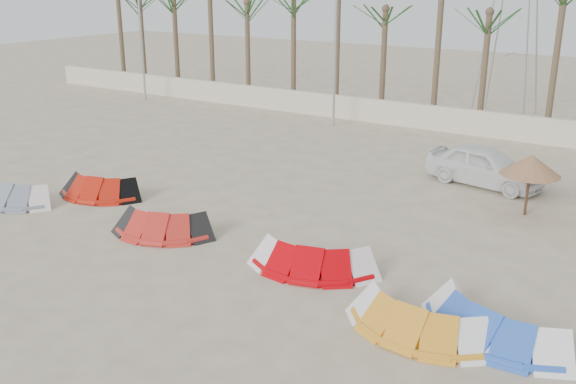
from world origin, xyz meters
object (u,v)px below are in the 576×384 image
Objects in this scene: kite_grey at (18,191)px; kite_red_right at (318,254)px; car at (485,166)px; kite_red_mid at (169,221)px; kite_orange at (422,313)px; kite_blue at (497,316)px; kite_red_left at (105,185)px; parasol_left at (531,165)px.

kite_grey and kite_red_right have the same top height.
kite_red_mid is at bearing 156.16° from car.
kite_orange is 0.89× the size of kite_blue.
kite_red_mid is at bearing -176.24° from kite_red_right.
kite_blue is at bearing 28.04° from kite_orange.
kite_red_left is 13.70m from kite_orange.
kite_red_right is 1.79× the size of parasol_left.
kite_red_left is 0.87× the size of kite_blue.
kite_red_mid is at bearing -18.15° from kite_red_left.
kite_orange is 11.71m from car.
kite_grey is at bearing 178.07° from kite_orange.
kite_red_left is at bearing 173.41° from kite_red_right.
kite_grey is 11.88m from kite_red_right.
parasol_left reaches higher than kite_red_mid.
kite_grey is 3.02m from kite_red_left.
kite_red_right is at bearing 5.14° from kite_grey.
kite_grey is 0.74× the size of car.
parasol_left is (3.87, 7.46, 1.36)m from kite_red_right.
kite_blue is 8.46m from parasol_left.
kite_red_left is (2.07, 2.19, 0.00)m from kite_grey.
parasol_left is at bearing 62.56° from kite_red_right.
car is at bearing 37.57° from kite_red_left.
car is (-1.95, 11.54, 0.36)m from kite_orange.
parasol_left reaches higher than kite_blue.
kite_red_left is at bearing 168.56° from kite_orange.
kite_blue is at bearing -151.95° from car.
car is (-2.17, 2.50, -1.00)m from parasol_left.
kite_red_right and kite_blue have the same top height.
parasol_left is 3.45m from car.
kite_red_left is 1.63× the size of parasol_left.
kite_orange is (13.42, -2.72, 0.00)m from kite_red_left.
kite_red_left is 15.10m from parasol_left.
kite_red_right is (9.77, -1.13, 0.00)m from kite_red_left.
kite_red_left is 9.83m from kite_red_right.
parasol_left reaches higher than kite_orange.
kite_red_right is 0.84× the size of car.
kite_red_mid is 1.00× the size of kite_orange.
kite_grey is 17.46m from car.
kite_red_mid and kite_blue have the same top height.
kite_grey is 15.50m from kite_orange.
kite_red_mid is 0.94× the size of kite_red_right.
kite_blue is at bearing -2.44° from kite_red_mid.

